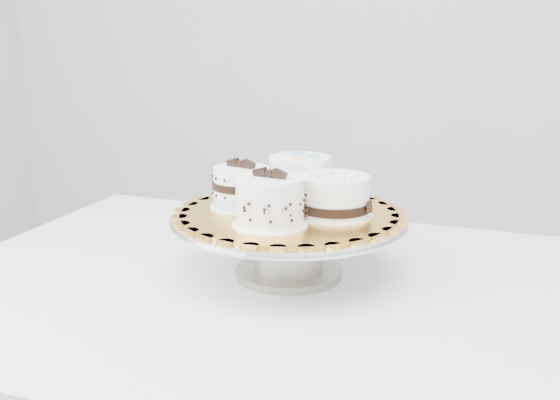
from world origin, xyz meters
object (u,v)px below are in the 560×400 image
(cake_board, at_px, (289,214))
(cake_banded, at_px, (241,189))
(cake_ribbon, at_px, (335,197))
(cake_swirl, at_px, (270,203))
(table, at_px, (314,335))
(cake_dots, at_px, (300,178))
(cake_stand, at_px, (289,235))

(cake_board, distance_m, cake_banded, 0.09)
(cake_board, height_order, cake_ribbon, cake_ribbon)
(cake_board, height_order, cake_swirl, cake_swirl)
(table, relative_size, cake_banded, 11.34)
(cake_dots, bearing_deg, table, -66.33)
(cake_ribbon, bearing_deg, cake_swirl, -146.77)
(cake_board, distance_m, cake_dots, 0.09)
(cake_board, relative_size, cake_dots, 2.77)
(table, height_order, cake_board, cake_board)
(cake_banded, bearing_deg, cake_board, 10.38)
(cake_stand, height_order, cake_board, cake_board)
(table, bearing_deg, cake_swirl, -150.09)
(cake_stand, distance_m, cake_board, 0.03)
(cake_banded, height_order, cake_dots, cake_banded)
(table, xyz_separation_m, cake_swirl, (-0.06, -0.03, 0.22))
(table, height_order, cake_dots, cake_dots)
(cake_swirl, relative_size, cake_dots, 0.93)
(cake_stand, distance_m, cake_banded, 0.11)
(cake_dots, bearing_deg, cake_swirl, -92.66)
(cake_dots, bearing_deg, cake_banded, -140.39)
(table, height_order, cake_ribbon, cake_ribbon)
(cake_swirl, bearing_deg, cake_banded, 142.38)
(table, relative_size, cake_dots, 10.06)
(table, relative_size, cake_stand, 3.33)
(table, xyz_separation_m, cake_dots, (-0.06, 0.12, 0.22))
(cake_stand, relative_size, cake_board, 1.09)
(cake_banded, relative_size, cake_ribbon, 0.83)
(table, bearing_deg, cake_board, 143.24)
(cake_stand, xyz_separation_m, cake_banded, (-0.08, 0.01, 0.07))
(cake_stand, bearing_deg, cake_board, 180.00)
(cake_banded, height_order, cake_ribbon, cake_banded)
(cake_swirl, height_order, cake_banded, cake_swirl)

